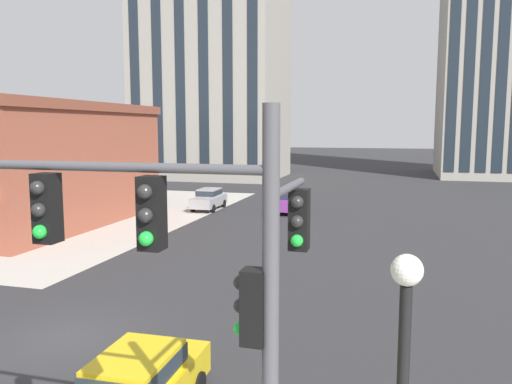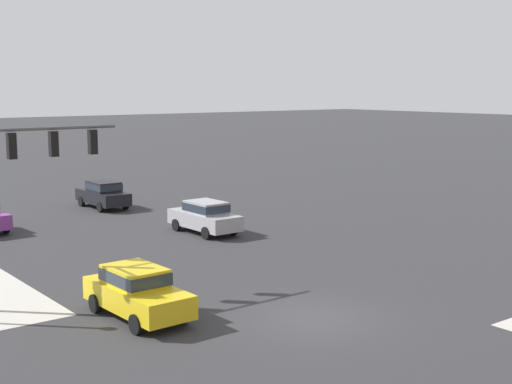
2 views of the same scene
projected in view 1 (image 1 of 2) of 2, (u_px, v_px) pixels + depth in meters
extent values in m
plane|color=#2D2D30|center=(65.00, 339.00, 15.99)|extent=(320.00, 320.00, 0.00)
cube|color=#B7B2A8|center=(6.00, 211.00, 40.47)|extent=(32.00, 32.00, 0.02)
cylinder|color=#4C4C51|center=(65.00, 166.00, 6.44)|extent=(5.34, 0.12, 0.12)
cylinder|color=#4C4C51|center=(288.00, 188.00, 6.62)|extent=(0.11, 1.80, 0.11)
cube|color=black|center=(152.00, 213.00, 6.19)|extent=(0.28, 0.28, 0.90)
sphere|color=#282828|center=(145.00, 192.00, 6.00)|extent=(0.18, 0.18, 0.18)
sphere|color=#282828|center=(145.00, 215.00, 6.03)|extent=(0.18, 0.18, 0.18)
sphere|color=green|center=(146.00, 239.00, 6.07)|extent=(0.18, 0.18, 0.18)
cube|color=black|center=(47.00, 208.00, 6.59)|extent=(0.28, 0.28, 0.90)
sphere|color=#282828|center=(37.00, 188.00, 6.40)|extent=(0.18, 0.18, 0.18)
sphere|color=#282828|center=(39.00, 210.00, 6.43)|extent=(0.18, 0.18, 0.18)
sphere|color=green|center=(40.00, 232.00, 6.47)|extent=(0.18, 0.18, 0.18)
cube|color=black|center=(254.00, 307.00, 5.97)|extent=(0.28, 0.28, 0.90)
sphere|color=#282828|center=(241.00, 283.00, 5.98)|extent=(0.18, 0.18, 0.18)
sphere|color=#282828|center=(241.00, 306.00, 6.01)|extent=(0.18, 0.18, 0.18)
sphere|color=green|center=(241.00, 329.00, 6.05)|extent=(0.18, 0.18, 0.18)
cube|color=black|center=(299.00, 220.00, 7.45)|extent=(0.28, 0.28, 0.90)
sphere|color=#282828|center=(297.00, 202.00, 7.26)|extent=(0.18, 0.18, 0.18)
sphere|color=#282828|center=(297.00, 221.00, 7.30)|extent=(0.18, 0.18, 0.18)
sphere|color=green|center=(297.00, 241.00, 7.33)|extent=(0.18, 0.18, 0.18)
sphere|color=white|center=(407.00, 270.00, 5.65)|extent=(0.36, 0.36, 0.36)
cube|color=gold|center=(136.00, 367.00, 11.10)|extent=(1.55, 2.15, 0.60)
cube|color=#232D38|center=(136.00, 367.00, 11.10)|extent=(1.59, 2.24, 0.40)
cylinder|color=black|center=(135.00, 377.00, 12.89)|extent=(0.24, 0.65, 0.64)
cube|color=#99999E|center=(209.00, 201.00, 41.31)|extent=(1.87, 4.44, 0.76)
cube|color=#99999E|center=(209.00, 192.00, 41.37)|extent=(1.55, 2.15, 0.60)
cube|color=#232D38|center=(209.00, 192.00, 41.37)|extent=(1.59, 2.24, 0.40)
cylinder|color=black|center=(213.00, 209.00, 39.84)|extent=(0.24, 0.65, 0.64)
cylinder|color=black|center=(193.00, 208.00, 40.25)|extent=(0.24, 0.65, 0.64)
cylinder|color=black|center=(224.00, 204.00, 42.46)|extent=(0.24, 0.65, 0.64)
cylinder|color=black|center=(205.00, 203.00, 42.87)|extent=(0.24, 0.65, 0.64)
cube|color=#7A3389|center=(288.00, 203.00, 39.98)|extent=(2.11, 4.53, 0.76)
cube|color=#7A3389|center=(288.00, 195.00, 39.75)|extent=(1.66, 2.23, 0.60)
cube|color=#232D38|center=(288.00, 195.00, 39.75)|extent=(1.71, 2.32, 0.40)
cylinder|color=black|center=(280.00, 205.00, 41.52)|extent=(0.27, 0.66, 0.64)
cylinder|color=black|center=(301.00, 206.00, 41.20)|extent=(0.27, 0.66, 0.64)
cylinder|color=black|center=(275.00, 211.00, 38.86)|extent=(0.27, 0.66, 0.64)
cylinder|color=black|center=(297.00, 211.00, 38.54)|extent=(0.27, 0.66, 0.64)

